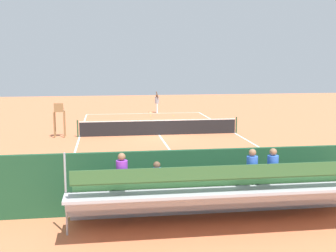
# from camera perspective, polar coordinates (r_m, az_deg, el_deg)

# --- Properties ---
(ground_plane) EXTENTS (60.00, 60.00, 0.00)m
(ground_plane) POSITION_cam_1_polar(r_m,az_deg,el_deg) (28.03, -1.17, -1.17)
(ground_plane) COLOR #CC7047
(court_line_markings) EXTENTS (10.10, 22.20, 0.01)m
(court_line_markings) POSITION_cam_1_polar(r_m,az_deg,el_deg) (28.07, -1.18, -1.15)
(court_line_markings) COLOR white
(court_line_markings) RESTS_ON ground
(tennis_net) EXTENTS (10.30, 0.10, 1.07)m
(tennis_net) POSITION_cam_1_polar(r_m,az_deg,el_deg) (27.95, -1.17, -0.16)
(tennis_net) COLOR black
(tennis_net) RESTS_ON ground
(backdrop_wall) EXTENTS (18.00, 0.16, 2.00)m
(backdrop_wall) POSITION_cam_1_polar(r_m,az_deg,el_deg) (14.35, 5.75, -6.91)
(backdrop_wall) COLOR #1E4C2D
(backdrop_wall) RESTS_ON ground
(bleacher_stand) EXTENTS (9.06, 2.40, 2.48)m
(bleacher_stand) POSITION_cam_1_polar(r_m,az_deg,el_deg) (13.11, 7.09, -8.72)
(bleacher_stand) COLOR #B2B2B7
(bleacher_stand) RESTS_ON ground
(umpire_chair) EXTENTS (0.67, 0.67, 2.14)m
(umpire_chair) POSITION_cam_1_polar(r_m,az_deg,el_deg) (27.86, -13.96, 1.24)
(umpire_chair) COLOR olive
(umpire_chair) RESTS_ON ground
(courtside_bench) EXTENTS (1.80, 0.40, 0.93)m
(courtside_bench) POSITION_cam_1_polar(r_m,az_deg,el_deg) (16.29, 17.19, -6.96)
(courtside_bench) COLOR #9E754C
(courtside_bench) RESTS_ON ground
(equipment_bag) EXTENTS (0.90, 0.36, 0.36)m
(equipment_bag) POSITION_cam_1_polar(r_m,az_deg,el_deg) (15.51, 10.16, -8.96)
(equipment_bag) COLOR #B22D2D
(equipment_bag) RESTS_ON ground
(tennis_player) EXTENTS (0.36, 0.53, 1.93)m
(tennis_player) POSITION_cam_1_polar(r_m,az_deg,el_deg) (39.16, -1.45, 3.20)
(tennis_player) COLOR white
(tennis_player) RESTS_ON ground
(tennis_racket) EXTENTS (0.40, 0.58, 0.03)m
(tennis_racket) POSITION_cam_1_polar(r_m,az_deg,el_deg) (39.44, -2.32, 1.77)
(tennis_racket) COLOR black
(tennis_racket) RESTS_ON ground
(tennis_ball_near) EXTENTS (0.07, 0.07, 0.07)m
(tennis_ball_near) POSITION_cam_1_polar(r_m,az_deg,el_deg) (37.17, -2.28, 1.36)
(tennis_ball_near) COLOR #CCDB33
(tennis_ball_near) RESTS_ON ground
(tennis_ball_far) EXTENTS (0.07, 0.07, 0.07)m
(tennis_ball_far) POSITION_cam_1_polar(r_m,az_deg,el_deg) (37.00, 0.74, 1.34)
(tennis_ball_far) COLOR #CCDB33
(tennis_ball_far) RESTS_ON ground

